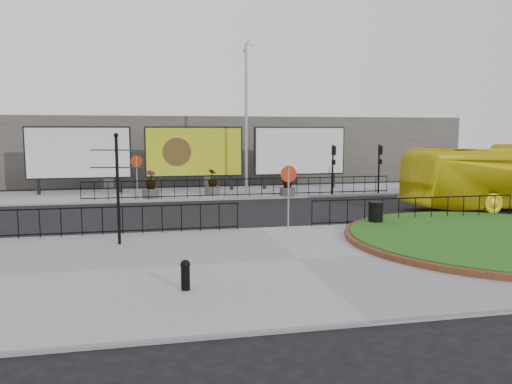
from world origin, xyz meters
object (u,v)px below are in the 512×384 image
object	(u,v)px
bollard	(185,273)
litter_bin	(376,214)
lamp_post	(246,116)
fingerpost_sign	(117,178)
planter_a	(151,187)
billboard_mid	(194,152)
planter_b	(212,184)
planter_c	(287,185)

from	to	relation	value
bollard	litter_bin	xyz separation A→B (m)	(7.97, 6.47, 0.10)
lamp_post	fingerpost_sign	world-z (taller)	lamp_post
planter_a	billboard_mid	bearing A→B (deg)	46.16
bollard	litter_bin	bearing A→B (deg)	39.06
fingerpost_sign	litter_bin	bearing A→B (deg)	23.08
litter_bin	planter_a	world-z (taller)	planter_a
fingerpost_sign	planter_a	xyz separation A→B (m)	(1.06, 11.93, -1.65)
bollard	planter_a	distance (m)	17.36
fingerpost_sign	planter_b	distance (m)	13.78
lamp_post	litter_bin	size ratio (longest dim) A/B	9.15
billboard_mid	planter_a	distance (m)	4.41
litter_bin	planter_b	world-z (taller)	planter_b
fingerpost_sign	billboard_mid	bearing A→B (deg)	92.48
litter_bin	planter_c	bearing A→B (deg)	94.62
billboard_mid	planter_c	xyz separation A→B (m)	(5.18, -3.57, -1.84)
lamp_post	billboard_mid	bearing A→B (deg)	146.75
billboard_mid	planter_b	distance (m)	2.86
planter_a	planter_b	bearing A→B (deg)	13.87
fingerpost_sign	litter_bin	size ratio (longest dim) A/B	3.71
litter_bin	planter_b	size ratio (longest dim) A/B	0.66
lamp_post	litter_bin	world-z (taller)	lamp_post
lamp_post	litter_bin	xyz separation A→B (m)	(2.99, -11.78, -4.20)
planter_a	planter_c	world-z (taller)	planter_a
bollard	planter_b	xyz separation A→B (m)	(2.88, 18.25, 0.21)
fingerpost_sign	bollard	xyz separation A→B (m)	(1.85, -5.41, -1.85)
litter_bin	planter_c	distance (m)	10.22
fingerpost_sign	planter_b	bearing A→B (deg)	86.73
lamp_post	planter_b	xyz separation A→B (m)	(-2.10, 0.00, -4.09)
billboard_mid	planter_a	xyz separation A→B (m)	(-2.76, -2.88, -1.87)
billboard_mid	fingerpost_sign	world-z (taller)	billboard_mid
bollard	planter_b	distance (m)	18.48
lamp_post	planter_c	size ratio (longest dim) A/B	5.86
billboard_mid	bollard	xyz separation A→B (m)	(-1.97, -20.22, -2.07)
billboard_mid	planter_b	bearing A→B (deg)	-65.32
lamp_post	planter_c	xyz separation A→B (m)	(2.17, -1.60, -4.07)
fingerpost_sign	planter_c	size ratio (longest dim) A/B	2.38
fingerpost_sign	lamp_post	bearing A→B (deg)	78.94
litter_bin	billboard_mid	bearing A→B (deg)	113.57
lamp_post	planter_a	bearing A→B (deg)	-171.08
lamp_post	bollard	size ratio (longest dim) A/B	12.42
planter_b	billboard_mid	bearing A→B (deg)	114.68
litter_bin	lamp_post	bearing A→B (deg)	104.25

